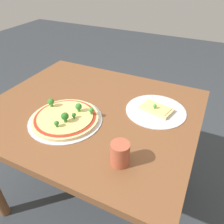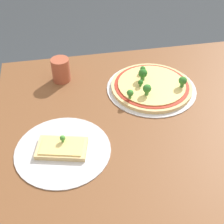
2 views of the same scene
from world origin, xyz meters
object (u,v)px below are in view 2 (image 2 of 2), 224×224
Objects in this scene: dining_table at (145,134)px; pizza_tray_slice at (62,149)px; pizza_tray_whole at (151,86)px; drinking_cup at (61,70)px.

pizza_tray_slice is (-0.31, -0.12, 0.11)m from dining_table.
dining_table is 0.19m from pizza_tray_whole.
pizza_tray_whole reaches higher than pizza_tray_slice.
pizza_tray_whole is 0.37m from drinking_cup.
drinking_cup reaches higher than dining_table.
drinking_cup reaches higher than pizza_tray_whole.
pizza_tray_slice is at bearing -93.71° from drinking_cup.
drinking_cup is at bearing 86.29° from pizza_tray_slice.
dining_table is at bearing -43.96° from drinking_cup.
drinking_cup is at bearing 136.04° from dining_table.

